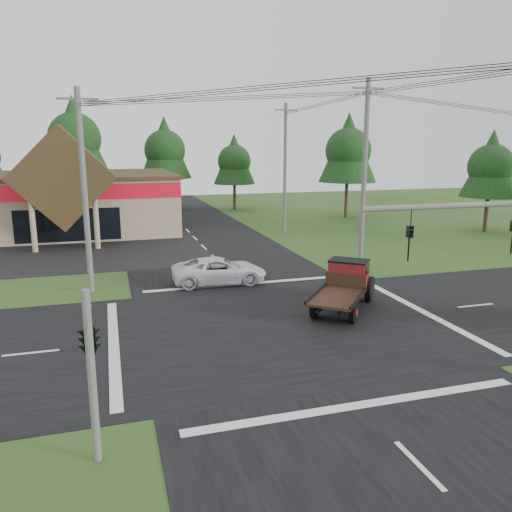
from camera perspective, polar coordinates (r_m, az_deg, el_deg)
name	(u,v)px	position (r m, az deg, el deg)	size (l,w,h in m)	color
ground	(282,327)	(21.75, 2.98, -8.07)	(120.00, 120.00, 0.00)	#284819
road_ns	(282,326)	(21.74, 2.98, -8.05)	(12.00, 120.00, 0.02)	black
road_ew	(282,326)	(21.74, 2.98, -8.04)	(120.00, 12.00, 0.02)	black
parking_apron	(7,256)	(39.57, -26.60, 0.03)	(28.00, 14.00, 0.02)	black
cvs_building	(4,202)	(49.77, -26.83, 5.53)	(30.40, 18.20, 9.19)	tan
traffic_signal_corner	(88,323)	(12.55, -18.64, -7.26)	(0.53, 2.48, 4.40)	#595651
utility_pole_nw	(84,191)	(27.29, -19.03, 7.09)	(2.00, 0.30, 10.50)	#595651
utility_pole_ne	(364,176)	(31.03, 12.26, 8.97)	(2.00, 0.30, 11.50)	#595651
utility_pole_n	(285,168)	(43.82, 3.34, 9.97)	(2.00, 0.30, 11.20)	#595651
tree_row_c	(74,136)	(60.27, -20.05, 12.76)	(7.28, 7.28, 13.13)	#332316
tree_row_d	(165,148)	(61.56, -10.39, 12.02)	(6.16, 6.16, 11.11)	#332316
tree_row_e	(234,160)	(61.04, -2.50, 10.94)	(5.04, 5.04, 9.09)	#332316
tree_side_ne	(348,148)	(55.11, 10.50, 11.99)	(6.16, 6.16, 11.11)	#332316
tree_side_e_near	(491,164)	(49.65, 25.27, 9.45)	(5.04, 5.04, 9.09)	#332316
antique_flatbed_truck	(343,287)	(23.86, 9.91, -3.52)	(2.07, 5.41, 2.26)	#63130E
white_pickup	(219,271)	(28.28, -4.22, -1.67)	(2.45, 5.31, 1.48)	white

